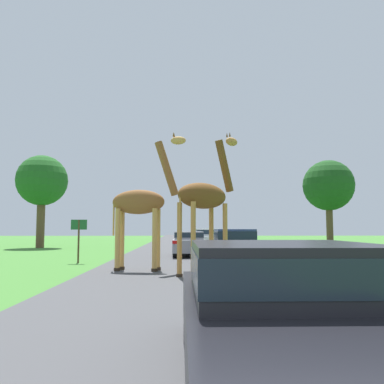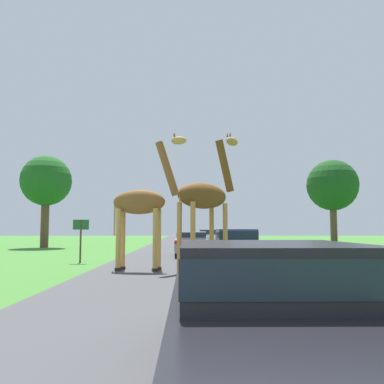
% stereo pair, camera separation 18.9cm
% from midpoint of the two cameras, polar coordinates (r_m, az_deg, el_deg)
% --- Properties ---
extents(road, '(6.48, 120.00, 0.00)m').
position_cam_midpoint_polar(road, '(30.38, -1.04, -7.95)').
color(road, '#424244').
rests_on(road, ground).
extents(giraffe_near_road, '(2.40, 2.22, 4.90)m').
position_cam_midpoint_polar(giraffe_near_road, '(13.31, 2.26, -0.92)').
color(giraffe_near_road, '#B77F3D').
rests_on(giraffe_near_road, ground).
extents(giraffe_companion, '(2.77, 0.96, 5.03)m').
position_cam_midpoint_polar(giraffe_companion, '(14.96, -6.55, -1.82)').
color(giraffe_companion, tan).
rests_on(giraffe_companion, ground).
extents(car_lead_maroon, '(1.97, 4.69, 1.38)m').
position_cam_midpoint_polar(car_lead_maroon, '(4.33, 12.15, -15.60)').
color(car_lead_maroon, black).
rests_on(car_lead_maroon, ground).
extents(car_queue_right, '(1.72, 4.33, 1.34)m').
position_cam_midpoint_polar(car_queue_right, '(22.55, 0.12, -7.13)').
color(car_queue_right, gray).
rests_on(car_queue_right, ground).
extents(car_queue_left, '(1.92, 4.68, 1.47)m').
position_cam_midpoint_polar(car_queue_left, '(32.05, 2.80, -6.41)').
color(car_queue_left, silver).
rests_on(car_queue_left, ground).
extents(car_far_ahead, '(1.79, 4.63, 1.48)m').
position_cam_midpoint_polar(car_far_ahead, '(18.00, 6.50, -7.42)').
color(car_far_ahead, navy).
rests_on(car_far_ahead, ground).
extents(tree_centre_back, '(3.96, 3.96, 7.23)m').
position_cam_midpoint_polar(tree_centre_back, '(34.03, -19.65, 1.37)').
color(tree_centre_back, brown).
rests_on(tree_centre_back, ground).
extents(tree_mid_field, '(3.90, 3.90, 6.76)m').
position_cam_midpoint_polar(tree_mid_field, '(33.05, 19.27, 0.83)').
color(tree_mid_field, brown).
rests_on(tree_mid_field, ground).
extents(sign_post, '(0.70, 0.08, 1.90)m').
position_cam_midpoint_polar(sign_post, '(18.66, -15.07, -5.56)').
color(sign_post, '#4C3823').
rests_on(sign_post, ground).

